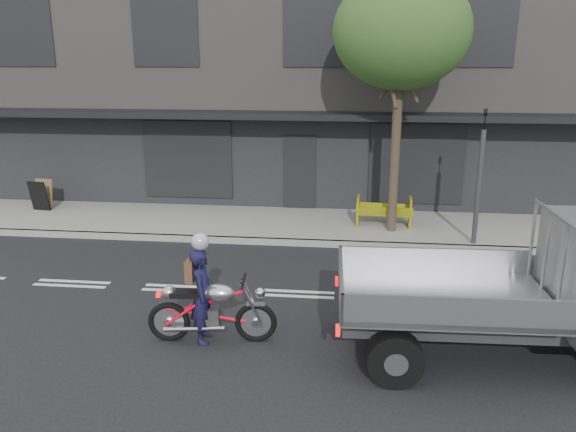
{
  "coord_description": "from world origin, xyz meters",
  "views": [
    {
      "loc": [
        1.04,
        -10.56,
        4.66
      ],
      "look_at": [
        -0.2,
        0.5,
        1.51
      ],
      "focal_mm": 35.0,
      "sensor_mm": 36.0,
      "label": 1
    }
  ],
  "objects_px": {
    "rider": "(203,296)",
    "street_tree": "(401,32)",
    "traffic_light_pole": "(479,185)",
    "construction_barrier": "(384,213)",
    "sandwich_board": "(39,196)",
    "motorcycle": "(212,309)"
  },
  "relations": [
    {
      "from": "rider",
      "to": "street_tree",
      "type": "bearing_deg",
      "value": -34.97
    },
    {
      "from": "street_tree",
      "to": "traffic_light_pole",
      "type": "distance_m",
      "value": 4.23
    },
    {
      "from": "construction_barrier",
      "to": "sandwich_board",
      "type": "relative_size",
      "value": 1.65
    },
    {
      "from": "street_tree",
      "to": "sandwich_board",
      "type": "relative_size",
      "value": 7.27
    },
    {
      "from": "rider",
      "to": "construction_barrier",
      "type": "xyz_separation_m",
      "value": [
        3.36,
        6.5,
        -0.24
      ]
    },
    {
      "from": "construction_barrier",
      "to": "sandwich_board",
      "type": "xyz_separation_m",
      "value": [
        -10.35,
        0.64,
        0.04
      ]
    },
    {
      "from": "traffic_light_pole",
      "to": "motorcycle",
      "type": "height_order",
      "value": "traffic_light_pole"
    },
    {
      "from": "traffic_light_pole",
      "to": "motorcycle",
      "type": "relative_size",
      "value": 1.6
    },
    {
      "from": "traffic_light_pole",
      "to": "rider",
      "type": "distance_m",
      "value": 7.82
    },
    {
      "from": "motorcycle",
      "to": "traffic_light_pole",
      "type": "bearing_deg",
      "value": 39.7
    },
    {
      "from": "street_tree",
      "to": "motorcycle",
      "type": "distance_m",
      "value": 8.56
    },
    {
      "from": "motorcycle",
      "to": "sandwich_board",
      "type": "xyz_separation_m",
      "value": [
        -7.14,
        7.14,
        0.03
      ]
    },
    {
      "from": "motorcycle",
      "to": "street_tree",
      "type": "bearing_deg",
      "value": 56.08
    },
    {
      "from": "motorcycle",
      "to": "construction_barrier",
      "type": "relative_size",
      "value": 1.43
    },
    {
      "from": "street_tree",
      "to": "traffic_light_pole",
      "type": "xyz_separation_m",
      "value": [
        2.0,
        -0.85,
        -3.63
      ]
    },
    {
      "from": "rider",
      "to": "traffic_light_pole",
      "type": "bearing_deg",
      "value": -51.09
    },
    {
      "from": "traffic_light_pole",
      "to": "construction_barrier",
      "type": "relative_size",
      "value": 2.29
    },
    {
      "from": "street_tree",
      "to": "rider",
      "type": "height_order",
      "value": "street_tree"
    },
    {
      "from": "traffic_light_pole",
      "to": "construction_barrier",
      "type": "height_order",
      "value": "traffic_light_pole"
    },
    {
      "from": "traffic_light_pole",
      "to": "sandwich_board",
      "type": "bearing_deg",
      "value": 172.32
    },
    {
      "from": "motorcycle",
      "to": "rider",
      "type": "distance_m",
      "value": 0.29
    },
    {
      "from": "street_tree",
      "to": "construction_barrier",
      "type": "xyz_separation_m",
      "value": [
        -0.19,
        0.2,
        -4.7
      ]
    }
  ]
}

